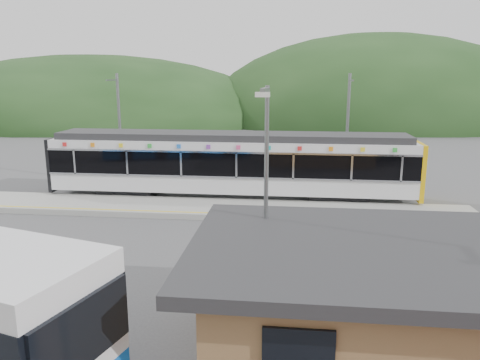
# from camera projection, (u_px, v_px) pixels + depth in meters

# --- Properties ---
(ground) EXTENTS (120.00, 120.00, 0.00)m
(ground) POSITION_uv_depth(u_px,v_px,m) (205.00, 232.00, 20.98)
(ground) COLOR #4C4C4F
(ground) RESTS_ON ground
(hills) EXTENTS (146.00, 149.00, 26.00)m
(hills) POSITION_uv_depth(u_px,v_px,m) (335.00, 205.00, 25.43)
(hills) COLOR #1E3D19
(hills) RESTS_ON ground
(platform) EXTENTS (26.00, 3.20, 0.30)m
(platform) POSITION_uv_depth(u_px,v_px,m) (217.00, 209.00, 24.15)
(platform) COLOR #9E9E99
(platform) RESTS_ON ground
(yellow_line) EXTENTS (26.00, 0.10, 0.01)m
(yellow_line) POSITION_uv_depth(u_px,v_px,m) (213.00, 213.00, 22.85)
(yellow_line) COLOR yellow
(yellow_line) RESTS_ON platform
(train) EXTENTS (20.44, 3.01, 3.74)m
(train) POSITION_uv_depth(u_px,v_px,m) (231.00, 163.00, 26.30)
(train) COLOR black
(train) RESTS_ON ground
(catenary_mast_west) EXTENTS (0.18, 1.80, 7.00)m
(catenary_mast_west) POSITION_uv_depth(u_px,v_px,m) (120.00, 128.00, 29.25)
(catenary_mast_west) COLOR slate
(catenary_mast_west) RESTS_ON ground
(catenary_mast_east) EXTENTS (0.18, 1.80, 7.00)m
(catenary_mast_east) POSITION_uv_depth(u_px,v_px,m) (347.00, 131.00, 27.71)
(catenary_mast_east) COLOR slate
(catenary_mast_east) RESTS_ON ground
(station_shelter) EXTENTS (9.20, 6.20, 3.00)m
(station_shelter) POSITION_uv_depth(u_px,v_px,m) (381.00, 302.00, 11.25)
(station_shelter) COLOR olive
(station_shelter) RESTS_ON ground
(lamp_post) EXTENTS (0.36, 1.16, 6.64)m
(lamp_post) POSITION_uv_depth(u_px,v_px,m) (266.00, 186.00, 12.73)
(lamp_post) COLOR slate
(lamp_post) RESTS_ON ground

